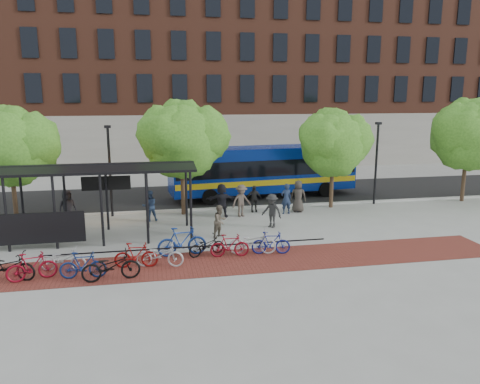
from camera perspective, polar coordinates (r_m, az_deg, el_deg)
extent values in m
plane|color=#9E9E99|center=(24.46, 0.73, -4.27)|extent=(160.00, 160.00, 0.00)
cube|color=black|center=(32.10, -2.16, -0.38)|extent=(160.00, 8.00, 0.01)
cube|color=#B7B7B2|center=(28.24, -0.92, -1.95)|extent=(160.00, 0.25, 0.12)
cube|color=maroon|center=(19.44, -2.10, -8.57)|extent=(24.00, 3.00, 0.01)
cube|color=black|center=(20.14, -6.19, -7.90)|extent=(12.00, 0.05, 0.95)
cube|color=brown|center=(51.30, 6.02, 15.33)|extent=(55.00, 14.00, 20.00)
cube|color=#7A664C|center=(64.54, -22.05, 18.29)|extent=(22.00, 22.00, 30.00)
cylinder|color=black|center=(22.65, -26.62, -2.53)|extent=(0.12, 0.12, 3.30)
cylinder|color=black|center=(25.19, -25.02, -1.05)|extent=(0.12, 0.12, 3.30)
cylinder|color=black|center=(22.18, -21.65, -2.39)|extent=(0.12, 0.12, 3.30)
cylinder|color=black|center=(24.77, -20.53, -0.89)|extent=(0.12, 0.12, 3.30)
cylinder|color=black|center=(21.89, -16.50, -2.22)|extent=(0.12, 0.12, 3.30)
cylinder|color=black|center=(24.51, -15.93, -0.72)|extent=(0.12, 0.12, 3.30)
cylinder|color=black|center=(21.78, -11.26, -2.02)|extent=(0.12, 0.12, 3.30)
cylinder|color=black|center=(24.41, -11.25, -0.54)|extent=(0.12, 0.12, 3.30)
cylinder|color=black|center=(21.85, -6.01, -1.81)|extent=(0.12, 0.12, 3.30)
cylinder|color=black|center=(24.47, -6.57, -0.35)|extent=(0.12, 0.12, 3.30)
cube|color=black|center=(22.51, -24.05, -4.10)|extent=(4.50, 0.08, 1.40)
cube|color=black|center=(22.30, -19.17, 2.59)|extent=(10.60, 1.65, 0.29)
cube|color=black|center=(23.67, -18.71, 3.12)|extent=(10.60, 1.65, 0.29)
cube|color=black|center=(24.42, -18.44, 2.43)|extent=(9.00, 0.10, 0.40)
cube|color=black|center=(24.46, -16.01, 1.05)|extent=(2.40, 0.12, 0.70)
cube|color=#FF7200|center=(24.54, -15.99, 1.08)|extent=(2.20, 0.02, 0.55)
cylinder|color=#382619|center=(27.86, -25.75, -0.95)|extent=(0.24, 0.24, 2.38)
sphere|color=#356D1D|center=(27.43, -26.27, 4.75)|extent=(4.00, 4.00, 4.00)
sphere|color=#356D1D|center=(27.35, -24.19, 5.55)|extent=(3.20, 3.20, 3.20)
sphere|color=#356D1D|center=(27.72, -26.00, 6.50)|extent=(2.80, 2.80, 2.80)
cylinder|color=#382619|center=(26.95, -6.96, -0.09)|extent=(0.24, 0.24, 2.52)
sphere|color=#356D1D|center=(26.50, -7.11, 6.14)|extent=(4.20, 4.20, 4.20)
sphere|color=#356D1D|center=(26.76, -4.90, 6.89)|extent=(3.36, 3.36, 3.36)
sphere|color=#356D1D|center=(26.13, -8.94, 6.89)|extent=(3.15, 3.15, 3.15)
sphere|color=#356D1D|center=(26.84, -7.00, 7.93)|extent=(2.94, 2.94, 2.94)
cylinder|color=#382619|center=(28.99, 11.08, 0.37)|extent=(0.24, 0.24, 2.27)
sphere|color=#356D1D|center=(28.59, 11.29, 5.60)|extent=(3.80, 3.80, 3.80)
sphere|color=#356D1D|center=(29.12, 12.91, 6.23)|extent=(3.04, 3.04, 3.04)
sphere|color=#356D1D|center=(28.00, 10.11, 6.34)|extent=(2.85, 2.85, 2.85)
sphere|color=#356D1D|center=(28.93, 11.24, 7.26)|extent=(2.66, 2.66, 2.66)
cylinder|color=#382619|center=(33.38, 25.58, 1.07)|extent=(0.24, 0.24, 2.45)
sphere|color=#356D1D|center=(33.02, 26.04, 6.16)|extent=(4.40, 4.40, 4.40)
sphere|color=#356D1D|center=(32.23, 25.16, 6.84)|extent=(3.30, 3.30, 3.30)
sphere|color=#356D1D|center=(33.34, 25.89, 7.60)|extent=(3.08, 3.08, 3.08)
cylinder|color=black|center=(27.05, -15.55, 2.28)|extent=(0.14, 0.14, 5.00)
cube|color=black|center=(26.77, -15.86, 7.67)|extent=(0.35, 0.20, 0.15)
cylinder|color=black|center=(30.27, 16.26, 3.21)|extent=(0.14, 0.14, 5.00)
cube|color=black|center=(30.02, 16.54, 8.03)|extent=(0.35, 0.20, 0.15)
cube|color=navy|center=(31.36, 2.86, 2.83)|extent=(12.67, 3.95, 2.86)
cube|color=black|center=(31.32, 2.86, 3.26)|extent=(12.43, 3.97, 1.04)
cube|color=yellow|center=(31.47, 2.84, 1.57)|extent=(12.55, 3.99, 0.36)
cube|color=navy|center=(31.17, 2.88, 5.33)|extent=(12.40, 3.66, 0.19)
cylinder|color=black|center=(29.23, -3.66, -0.62)|extent=(1.02, 0.39, 1.00)
cylinder|color=black|center=(31.81, -4.77, 0.38)|extent=(1.02, 0.39, 1.00)
cylinder|color=black|center=(31.95, 10.40, 0.28)|extent=(1.02, 0.39, 1.00)
cylinder|color=black|center=(34.33, 8.36, 1.14)|extent=(1.02, 0.39, 1.00)
imported|color=black|center=(19.45, -26.50, -8.14)|extent=(2.18, 1.15, 1.09)
imported|color=maroon|center=(19.10, -24.06, -8.31)|extent=(1.86, 0.94, 1.07)
imported|color=#A1A0A3|center=(19.64, -20.80, -7.67)|extent=(1.91, 0.97, 0.96)
imported|color=navy|center=(18.61, -18.61, -8.45)|extent=(1.75, 0.56, 1.04)
imported|color=black|center=(18.10, -15.46, -8.70)|extent=(2.19, 0.96, 1.12)
imported|color=maroon|center=(19.16, -12.56, -7.53)|extent=(1.75, 0.62, 1.03)
imported|color=silver|center=(19.08, -9.76, -7.55)|extent=(2.01, 1.04, 1.00)
imported|color=navy|center=(20.17, -7.08, -6.01)|extent=(2.14, 0.77, 1.26)
imported|color=black|center=(20.15, -4.11, -6.53)|extent=(1.77, 1.14, 0.88)
imported|color=maroon|center=(19.92, -1.27, -6.54)|extent=(1.69, 0.58, 1.00)
imported|color=#B6B6B9|center=(20.25, 1.53, -6.11)|extent=(2.16, 1.05, 1.09)
imported|color=navy|center=(20.28, 3.79, -6.21)|extent=(1.73, 0.75, 1.01)
imported|color=black|center=(25.98, -20.28, -1.84)|extent=(1.13, 1.00, 1.94)
imported|color=#21314F|center=(25.84, -10.97, -1.67)|extent=(0.95, 0.81, 1.70)
imported|color=#4F433A|center=(26.29, 0.17, -1.07)|extent=(1.34, 1.04, 1.83)
imported|color=#242424|center=(27.40, 1.70, -0.82)|extent=(0.93, 0.40, 1.57)
imported|color=black|center=(26.19, -2.24, -1.04)|extent=(1.81, 0.71, 1.91)
imported|color=#38322C|center=(27.55, 7.11, -0.51)|extent=(1.07, 0.90, 1.88)
imported|color=#1C2943|center=(27.06, 5.64, -0.82)|extent=(0.70, 0.51, 1.77)
imported|color=brown|center=(22.56, -2.44, -3.57)|extent=(0.98, 0.96, 1.59)
imported|color=#262626|center=(24.21, 3.89, -2.30)|extent=(1.26, 1.28, 1.77)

